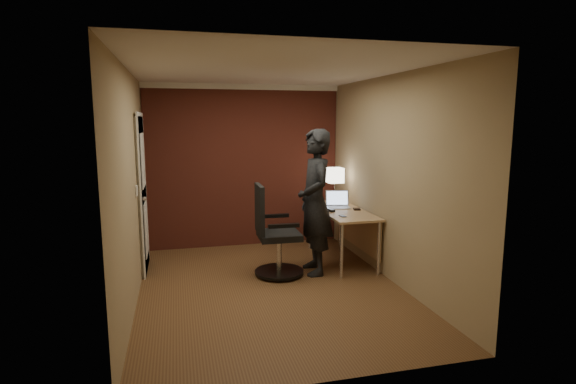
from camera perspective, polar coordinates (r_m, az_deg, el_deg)
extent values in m
plane|color=brown|center=(5.43, -2.23, -12.06)|extent=(4.00, 4.00, 0.00)
plane|color=white|center=(5.10, -2.41, 15.19)|extent=(4.00, 4.00, 0.00)
plane|color=tan|center=(7.07, -5.61, 3.28)|extent=(3.00, 0.00, 3.00)
plane|color=tan|center=(3.21, 4.96, -3.64)|extent=(3.00, 0.00, 3.00)
plane|color=tan|center=(5.03, -19.28, 0.50)|extent=(0.00, 4.00, 4.00)
plane|color=tan|center=(5.61, 12.87, 1.61)|extent=(0.00, 4.00, 4.00)
cube|color=brown|center=(7.04, -5.58, 3.26)|extent=(2.98, 0.06, 2.50)
cube|color=silver|center=(7.01, -5.72, 13.13)|extent=(3.00, 0.08, 0.08)
cube|color=silver|center=(3.21, 5.03, 18.09)|extent=(3.00, 0.08, 0.08)
cube|color=silver|center=(5.01, -19.55, 14.34)|extent=(0.08, 4.00, 0.08)
cube|color=silver|center=(5.57, 12.94, 14.03)|extent=(0.08, 4.00, 0.08)
cube|color=silver|center=(6.15, -18.03, -0.33)|extent=(0.05, 0.82, 2.02)
cube|color=silver|center=(6.15, -17.89, -0.32)|extent=(0.02, 0.92, 2.12)
cylinder|color=silver|center=(5.82, -17.80, -0.82)|extent=(0.05, 0.05, 0.05)
cube|color=silver|center=(5.49, -18.66, 0.15)|extent=(0.02, 0.08, 0.12)
cube|color=tan|center=(6.29, 6.80, -2.37)|extent=(0.60, 1.50, 0.03)
cube|color=tan|center=(6.46, 9.08, -4.72)|extent=(0.02, 1.38, 0.54)
cylinder|color=silver|center=(5.67, 6.83, -7.46)|extent=(0.04, 0.04, 0.70)
cylinder|color=silver|center=(6.93, 2.78, -4.35)|extent=(0.04, 0.04, 0.70)
cylinder|color=silver|center=(5.86, 11.44, -7.03)|extent=(0.04, 0.04, 0.70)
cylinder|color=silver|center=(7.09, 6.66, -4.10)|extent=(0.04, 0.04, 0.70)
cube|color=silver|center=(6.76, 5.91, -1.38)|extent=(0.11, 0.11, 0.01)
cylinder|color=silver|center=(6.73, 5.94, -0.06)|extent=(0.01, 0.01, 0.30)
cube|color=white|center=(6.69, 5.97, 2.14)|extent=(0.22, 0.22, 0.22)
cube|color=silver|center=(6.42, 6.36, -1.94)|extent=(0.37, 0.29, 0.01)
cube|color=silver|center=(6.51, 6.23, -0.73)|extent=(0.33, 0.13, 0.22)
cube|color=#B2CCF2|center=(6.50, 6.26, -0.74)|extent=(0.30, 0.11, 0.19)
cube|color=gray|center=(6.41, 6.39, -1.88)|extent=(0.30, 0.19, 0.00)
cube|color=black|center=(6.14, 5.54, -2.34)|extent=(0.08, 0.11, 0.03)
cube|color=black|center=(5.85, 6.94, -3.04)|extent=(0.07, 0.12, 0.01)
cube|color=black|center=(6.30, 8.73, -2.16)|extent=(0.11, 0.13, 0.02)
cylinder|color=black|center=(5.83, -1.13, -10.06)|extent=(0.62, 0.62, 0.03)
cylinder|color=silver|center=(5.76, -1.13, -7.87)|extent=(0.07, 0.07, 0.47)
cube|color=black|center=(5.69, -1.14, -5.51)|extent=(0.53, 0.53, 0.08)
cube|color=black|center=(5.58, -3.62, -2.20)|extent=(0.07, 0.47, 0.61)
cube|color=black|center=(5.93, -1.70, -3.05)|extent=(0.38, 0.07, 0.04)
cube|color=black|center=(5.37, -0.54, -4.31)|extent=(0.38, 0.07, 0.04)
imported|color=black|center=(5.73, 3.43, -1.29)|extent=(0.46, 0.69, 1.86)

